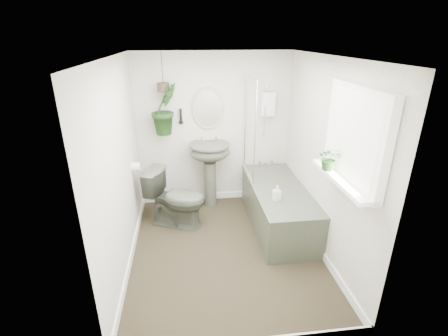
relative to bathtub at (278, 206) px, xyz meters
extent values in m
cube|color=black|center=(-0.80, -0.50, -0.30)|extent=(2.30, 2.80, 0.02)
cube|color=white|center=(-0.80, -0.50, 2.02)|extent=(2.30, 2.80, 0.02)
cube|color=silver|center=(-0.80, 0.91, 0.86)|extent=(2.30, 0.02, 2.30)
cube|color=silver|center=(-0.80, -1.91, 0.86)|extent=(2.30, 0.02, 2.30)
cube|color=silver|center=(-1.96, -0.50, 0.86)|extent=(0.02, 2.80, 2.30)
cube|color=silver|center=(0.36, -0.50, 0.86)|extent=(0.02, 2.80, 2.30)
cube|color=white|center=(-0.80, -0.50, -0.24)|extent=(2.30, 2.80, 0.10)
cube|color=white|center=(0.00, 0.84, 1.26)|extent=(0.20, 0.10, 0.35)
ellipsoid|color=tan|center=(-0.89, 0.87, 1.21)|extent=(0.46, 0.03, 0.62)
cylinder|color=black|center=(-1.29, 0.86, 1.11)|extent=(0.04, 0.04, 0.22)
cylinder|color=white|center=(-1.90, 0.20, 0.61)|extent=(0.11, 0.11, 0.11)
cube|color=white|center=(0.29, -1.20, 1.36)|extent=(0.08, 1.00, 0.90)
cube|color=white|center=(0.22, -1.20, 0.94)|extent=(0.18, 1.00, 0.04)
cube|color=white|center=(0.24, -1.20, 1.36)|extent=(0.01, 0.86, 0.76)
imported|color=#484D40|center=(-1.40, 0.20, 0.12)|extent=(0.92, 0.73, 0.82)
imported|color=black|center=(0.17, -1.00, 1.08)|extent=(0.26, 0.25, 0.24)
imported|color=black|center=(-1.50, 0.75, 1.24)|extent=(0.51, 0.49, 0.72)
imported|color=black|center=(-0.14, -0.34, 0.39)|extent=(0.10, 0.10, 0.20)
cylinder|color=#3D3121|center=(-1.50, 0.75, 1.54)|extent=(0.16, 0.16, 0.12)
camera|label=1|loc=(-1.23, -3.84, 2.21)|focal=26.00mm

